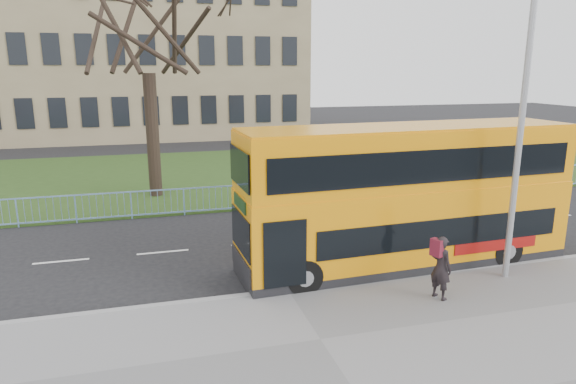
{
  "coord_description": "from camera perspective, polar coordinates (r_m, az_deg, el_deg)",
  "views": [
    {
      "loc": [
        -3.28,
        -13.37,
        5.69
      ],
      "look_at": [
        0.71,
        1.0,
        2.08
      ],
      "focal_mm": 32.0,
      "sensor_mm": 36.0,
      "label": 1
    }
  ],
  "objects": [
    {
      "name": "kerb",
      "position": [
        13.5,
        -0.02,
        -11.0
      ],
      "size": [
        80.0,
        0.2,
        0.14
      ],
      "primitive_type": "cube",
      "color": "gray",
      "rests_on": "ground"
    },
    {
      "name": "guard_railing",
      "position": [
        20.88,
        -6.0,
        -0.71
      ],
      "size": [
        40.0,
        0.12,
        1.1
      ],
      "primitive_type": null,
      "color": "#7FADE2",
      "rests_on": "ground"
    },
    {
      "name": "yellow_bus",
      "position": [
        15.1,
        13.01,
        -0.16
      ],
      "size": [
        9.81,
        2.73,
        4.07
      ],
      "rotation": [
        0.0,
        0.0,
        0.04
      ],
      "color": "orange",
      "rests_on": "ground"
    },
    {
      "name": "civic_building",
      "position": [
        48.42,
        -18.15,
        14.52
      ],
      "size": [
        30.0,
        15.0,
        14.0
      ],
      "primitive_type": "cube",
      "color": "#7C6B4E",
      "rests_on": "ground"
    },
    {
      "name": "grass_verge",
      "position": [
        28.43,
        -8.59,
        2.0
      ],
      "size": [
        80.0,
        15.4,
        0.08
      ],
      "primitive_type": "cube",
      "color": "#243C15",
      "rests_on": "ground"
    },
    {
      "name": "street_lamp",
      "position": [
        14.41,
        24.34,
        8.77
      ],
      "size": [
        1.8,
        0.19,
        8.49
      ],
      "rotation": [
        0.0,
        0.0,
        0.0
      ],
      "color": "#989BA1",
      "rests_on": "pavement"
    },
    {
      "name": "bare_tree",
      "position": [
        23.39,
        -15.37,
        15.16
      ],
      "size": [
        9.01,
        9.01,
        12.86
      ],
      "primitive_type": null,
      "color": "black",
      "rests_on": "grass_verge"
    },
    {
      "name": "ground",
      "position": [
        14.9,
        -1.63,
        -8.84
      ],
      "size": [
        120.0,
        120.0,
        0.0
      ],
      "primitive_type": "plane",
      "color": "black",
      "rests_on": "ground"
    },
    {
      "name": "pedestrian",
      "position": [
        13.26,
        16.63,
        -8.05
      ],
      "size": [
        0.57,
        0.68,
        1.61
      ],
      "primitive_type": "imported",
      "rotation": [
        0.0,
        0.0,
        1.93
      ],
      "color": "black",
      "rests_on": "pavement"
    }
  ]
}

